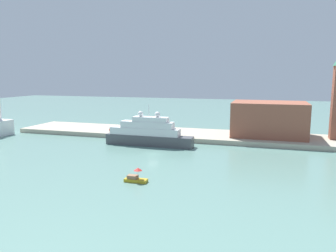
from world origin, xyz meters
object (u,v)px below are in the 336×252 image
object	(u,v)px
large_yacht	(148,134)
mooring_bollard	(176,136)
harbor_building	(269,119)
parked_car	(116,129)
person_figure	(126,130)
small_motorboat	(136,178)

from	to	relation	value
large_yacht	mooring_bollard	distance (m)	10.10
harbor_building	mooring_bollard	xyz separation A→B (m)	(-26.49, -10.02, -4.85)
large_yacht	mooring_bollard	bearing A→B (deg)	51.58
parked_car	person_figure	distance (m)	4.68
small_motorboat	parked_car	xyz separation A→B (m)	(-24.90, 42.27, 1.19)
large_yacht	mooring_bollard	xyz separation A→B (m)	(6.20, 7.81, -1.60)
small_motorboat	mooring_bollard	bearing A→B (deg)	94.38
large_yacht	small_motorboat	distance (m)	32.17
parked_car	harbor_building	bearing A→B (deg)	7.41
large_yacht	small_motorboat	xyz separation A→B (m)	(9.15, -30.74, -2.50)
parked_car	small_motorboat	bearing A→B (deg)	-59.50
large_yacht	small_motorboat	size ratio (longest dim) A/B	5.89
large_yacht	small_motorboat	bearing A→B (deg)	-73.43
harbor_building	mooring_bollard	bearing A→B (deg)	-159.28
small_motorboat	harbor_building	world-z (taller)	harbor_building
harbor_building	mooring_bollard	world-z (taller)	harbor_building
small_motorboat	harbor_building	size ratio (longest dim) A/B	0.20
small_motorboat	harbor_building	distance (m)	54.28
large_yacht	person_figure	distance (m)	15.23
small_motorboat	person_figure	distance (m)	45.74
harbor_building	person_figure	world-z (taller)	harbor_building
person_figure	small_motorboat	bearing A→B (deg)	-63.44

